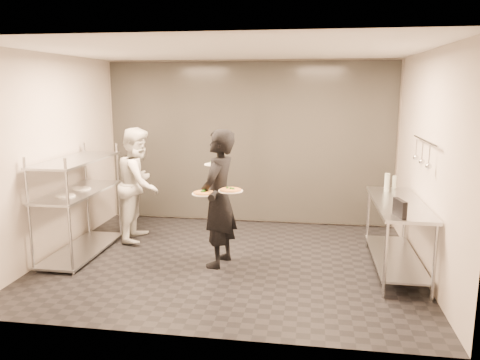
# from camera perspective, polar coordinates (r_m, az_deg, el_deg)

# --- Properties ---
(room_shell) EXTENTS (5.00, 4.00, 2.80)m
(room_shell) POSITION_cam_1_polar(r_m,az_deg,el_deg) (7.29, 0.25, 3.82)
(room_shell) COLOR black
(room_shell) RESTS_ON ground
(pass_rack) EXTENTS (0.60, 1.60, 1.50)m
(pass_rack) POSITION_cam_1_polar(r_m,az_deg,el_deg) (6.96, -19.07, -2.44)
(pass_rack) COLOR #ACAEB3
(pass_rack) RESTS_ON ground
(prep_counter) EXTENTS (0.60, 1.80, 0.92)m
(prep_counter) POSITION_cam_1_polar(r_m,az_deg,el_deg) (6.31, 18.63, -5.13)
(prep_counter) COLOR #ACAEB3
(prep_counter) RESTS_ON ground
(utensil_rail) EXTENTS (0.07, 1.20, 0.31)m
(utensil_rail) POSITION_cam_1_polar(r_m,az_deg,el_deg) (6.18, 21.42, 3.08)
(utensil_rail) COLOR #ACAEB3
(utensil_rail) RESTS_ON room_shell
(waiter) EXTENTS (0.55, 0.73, 1.82)m
(waiter) POSITION_cam_1_polar(r_m,az_deg,el_deg) (6.13, -2.62, -2.27)
(waiter) COLOR black
(waiter) RESTS_ON ground
(chef) EXTENTS (0.72, 0.90, 1.74)m
(chef) POSITION_cam_1_polar(r_m,az_deg,el_deg) (7.38, -12.21, -0.49)
(chef) COLOR silver
(chef) RESTS_ON ground
(pizza_plate_near) EXTENTS (0.31, 0.31, 0.05)m
(pizza_plate_near) POSITION_cam_1_polar(r_m,az_deg,el_deg) (5.95, -4.42, -1.59)
(pizza_plate_near) COLOR white
(pizza_plate_near) RESTS_ON waiter
(pizza_plate_far) EXTENTS (0.31, 0.31, 0.05)m
(pizza_plate_far) POSITION_cam_1_polar(r_m,az_deg,el_deg) (5.85, -1.16, -1.24)
(pizza_plate_far) COLOR white
(pizza_plate_far) RESTS_ON waiter
(salad_plate) EXTENTS (0.29, 0.29, 0.07)m
(salad_plate) POSITION_cam_1_polar(r_m,az_deg,el_deg) (6.35, -3.05, 2.07)
(salad_plate) COLOR white
(salad_plate) RESTS_ON waiter
(pos_monitor) EXTENTS (0.12, 0.28, 0.20)m
(pos_monitor) POSITION_cam_1_polar(r_m,az_deg,el_deg) (5.51, 18.90, -3.27)
(pos_monitor) COLOR black
(pos_monitor) RESTS_ON prep_counter
(bottle_green) EXTENTS (0.07, 0.07, 0.25)m
(bottle_green) POSITION_cam_1_polar(r_m,az_deg,el_deg) (6.78, 17.48, -0.28)
(bottle_green) COLOR #929F93
(bottle_green) RESTS_ON prep_counter
(bottle_clear) EXTENTS (0.06, 0.06, 0.19)m
(bottle_clear) POSITION_cam_1_polar(r_m,az_deg,el_deg) (7.00, 18.30, -0.26)
(bottle_clear) COLOR #929F93
(bottle_clear) RESTS_ON prep_counter
(bottle_dark) EXTENTS (0.06, 0.06, 0.20)m
(bottle_dark) POSITION_cam_1_polar(r_m,az_deg,el_deg) (6.91, 17.36, -0.31)
(bottle_dark) COLOR black
(bottle_dark) RESTS_ON prep_counter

